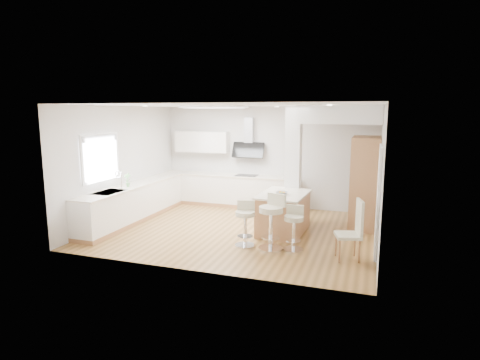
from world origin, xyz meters
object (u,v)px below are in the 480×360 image
at_px(bar_stool_a, 245,221).
at_px(bar_stool_b, 272,219).
at_px(dining_chair, 354,228).
at_px(bar_stool_c, 294,226).
at_px(peninsula, 283,213).

height_order(bar_stool_a, bar_stool_b, bar_stool_b).
relative_size(bar_stool_a, dining_chair, 0.81).
relative_size(bar_stool_c, dining_chair, 0.78).
height_order(peninsula, bar_stool_a, peninsula).
distance_m(peninsula, bar_stool_c, 1.16).
height_order(bar_stool_a, dining_chair, dining_chair).
bearing_deg(bar_stool_a, bar_stool_c, -7.51).
bearing_deg(peninsula, bar_stool_b, -85.85).
relative_size(bar_stool_b, bar_stool_c, 1.24).
xyz_separation_m(bar_stool_a, bar_stool_b, (0.55, -0.01, 0.10)).
bearing_deg(peninsula, bar_stool_a, -111.67).
bearing_deg(bar_stool_a, dining_chair, -14.13).
bearing_deg(bar_stool_c, bar_stool_a, -179.26).
distance_m(bar_stool_b, bar_stool_c, 0.45).
bearing_deg(bar_stool_c, peninsula, 109.22).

